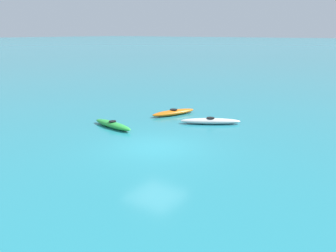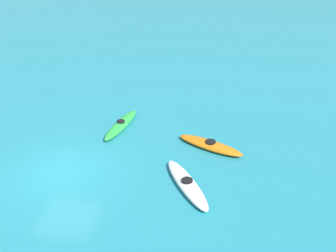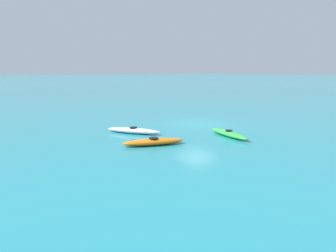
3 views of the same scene
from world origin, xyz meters
TOP-DOWN VIEW (x-y plane):
  - ground_plane at (0.00, 0.00)m, footprint 600.00×600.00m
  - kayak_white at (5.14, 0.04)m, footprint 2.48×3.24m
  - kayak_orange at (5.71, 3.04)m, footprint 3.15×1.79m
  - kayak_green at (1.26, 4.02)m, footprint 1.13×3.17m

SIDE VIEW (x-z plane):
  - ground_plane at x=0.00m, z-range 0.00..0.00m
  - kayak_green at x=1.26m, z-range -0.02..0.35m
  - kayak_white at x=5.14m, z-range -0.02..0.35m
  - kayak_orange at x=5.71m, z-range -0.02..0.35m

